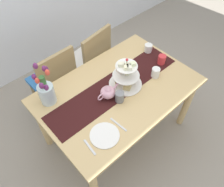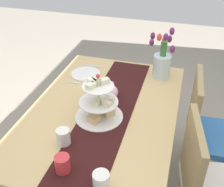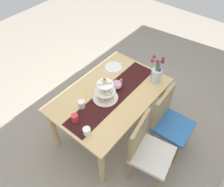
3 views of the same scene
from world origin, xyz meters
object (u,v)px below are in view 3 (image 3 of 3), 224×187
object	(u,v)px
fork_left	(120,62)
teapot	(117,84)
cream_jug	(87,131)
knife_left	(106,73)
chair_left	(169,120)
mug_orange	(75,118)
mug_white_text	(82,104)
dining_table	(110,99)
dinner_plate_left	(113,67)
tulip_vase	(156,73)
chair_right	(147,149)
mug_grey	(108,83)
tiered_cake_stand	(105,92)

from	to	relation	value
fork_left	teapot	bearing A→B (deg)	33.01
cream_jug	knife_left	world-z (taller)	cream_jug
chair_left	mug_orange	xyz separation A→B (m)	(0.82, -0.73, 0.28)
mug_white_text	mug_orange	size ratio (longest dim) A/B	1.00
knife_left	teapot	bearing A→B (deg)	64.45
dining_table	knife_left	bearing A→B (deg)	-132.74
chair_left	dinner_plate_left	size ratio (longest dim) A/B	3.96
cream_jug	mug_white_text	xyz separation A→B (m)	(-0.22, -0.29, 0.01)
teapot	tulip_vase	size ratio (longest dim) A/B	0.59
dinner_plate_left	fork_left	world-z (taller)	dinner_plate_left
chair_right	dinner_plate_left	distance (m)	1.18
chair_right	cream_jug	bearing A→B (deg)	-55.15
chair_right	dinner_plate_left	bearing A→B (deg)	-122.54
teapot	cream_jug	bearing A→B (deg)	13.82
cream_jug	tulip_vase	bearing A→B (deg)	173.51
dining_table	mug_grey	world-z (taller)	mug_grey
chair_right	dinner_plate_left	size ratio (longest dim) A/B	3.96
chair_left	mug_white_text	bearing A→B (deg)	-51.80
dinner_plate_left	mug_white_text	distance (m)	0.78
teapot	mug_orange	bearing A→B (deg)	-3.03
dining_table	tiered_cake_stand	xyz separation A→B (m)	(0.09, 0.00, 0.21)
dining_table	chair_right	distance (m)	0.74
chair_left	knife_left	world-z (taller)	chair_left
dining_table	tiered_cake_stand	bearing A→B (deg)	1.10
cream_jug	tiered_cake_stand	bearing A→B (deg)	-160.77
chair_left	knife_left	distance (m)	1.00
dinner_plate_left	mug_grey	xyz separation A→B (m)	(0.32, 0.17, 0.05)
teapot	mug_orange	distance (m)	0.67
mug_grey	fork_left	bearing A→B (deg)	-159.66
chair_right	mug_white_text	bearing A→B (deg)	-79.79
chair_left	mug_white_text	world-z (taller)	chair_left
tiered_cake_stand	fork_left	distance (m)	0.70
knife_left	dinner_plate_left	bearing A→B (deg)	180.00
cream_jug	mug_grey	distance (m)	0.72
knife_left	cream_jug	bearing A→B (deg)	28.08
dining_table	tulip_vase	world-z (taller)	tulip_vase
teapot	mug_orange	size ratio (longest dim) A/B	2.51
tiered_cake_stand	dinner_plate_left	world-z (taller)	tiered_cake_stand
dinner_plate_left	fork_left	distance (m)	0.15
chair_right	fork_left	distance (m)	1.26
fork_left	knife_left	distance (m)	0.29
chair_left	fork_left	xyz separation A→B (m)	(-0.27, -0.97, 0.24)
chair_right	knife_left	world-z (taller)	chair_right
mug_grey	mug_white_text	world-z (taller)	mug_grey
mug_white_text	mug_orange	distance (m)	0.20
cream_jug	fork_left	distance (m)	1.21
dining_table	fork_left	world-z (taller)	fork_left
dining_table	teapot	world-z (taller)	teapot
chair_right	teapot	size ratio (longest dim) A/B	3.82
dinner_plate_left	mug_white_text	world-z (taller)	mug_white_text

